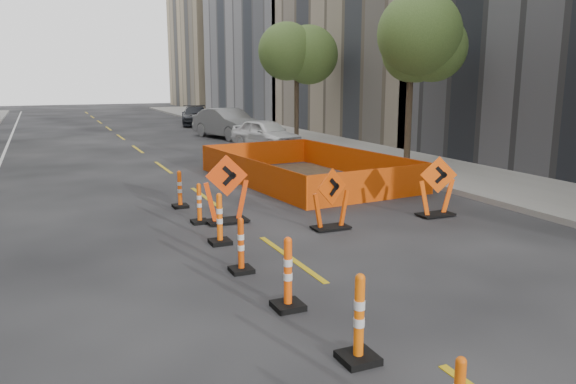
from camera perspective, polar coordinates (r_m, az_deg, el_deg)
name	(u,v)px	position (r m, az deg, el deg)	size (l,w,h in m)	color
ground_plane	(417,348)	(7.66, 12.95, -15.19)	(140.00, 140.00, 0.00)	black
sidewalk_right	(419,166)	(22.11, 13.20, 2.63)	(4.00, 90.00, 0.15)	gray
bld_right_c	(414,16)	(36.28, 12.65, 17.04)	(12.00, 16.00, 14.00)	gray
bld_right_e	(232,36)	(67.59, -5.69, 15.48)	(12.00, 14.00, 16.00)	tan
tree_r_b	(412,46)	(21.53, 12.45, 14.32)	(2.80, 2.80, 5.95)	#382B1E
tree_r_c	(297,55)	(30.19, 0.89, 13.74)	(2.80, 2.80, 5.95)	#382B1E
channelizer_3	(359,318)	(6.98, 7.23, -12.59)	(0.45, 0.45, 1.13)	#EC6009
channelizer_4	(288,273)	(8.41, -0.01, -8.24)	(0.44, 0.44, 1.12)	#FF530A
channelizer_5	(241,245)	(9.99, -4.80, -5.39)	(0.39, 0.39, 1.00)	#D64409
channelizer_6	(220,219)	(11.69, -6.97, -2.70)	(0.43, 0.43, 1.08)	#FF5F0A
channelizer_7	(199,203)	(13.41, -9.00, -1.15)	(0.38, 0.38, 0.97)	#E45309
channelizer_8	(180,189)	(15.12, -10.94, 0.29)	(0.39, 0.39, 1.00)	#E04C09
chevron_sign_left	(226,189)	(13.31, -6.28, 0.30)	(1.09, 0.66, 1.64)	#EE3F0A
chevron_sign_center	(331,199)	(12.72, 4.40, -0.70)	(0.95, 0.57, 1.42)	#D64409
chevron_sign_right	(437,187)	(14.35, 14.89, 0.54)	(1.00, 0.60, 1.51)	#F8520A
safety_fence	(305,167)	(18.74, 1.75, 2.56)	(4.35, 7.41, 0.93)	orange
parked_car_near	(266,134)	(27.23, -2.26, 5.92)	(1.68, 4.17, 1.42)	white
parked_car_mid	(227,123)	(32.05, -6.17, 6.95)	(1.76, 5.06, 1.67)	gray
parked_car_far	(195,116)	(40.99, -9.39, 7.66)	(1.90, 4.68, 1.36)	black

